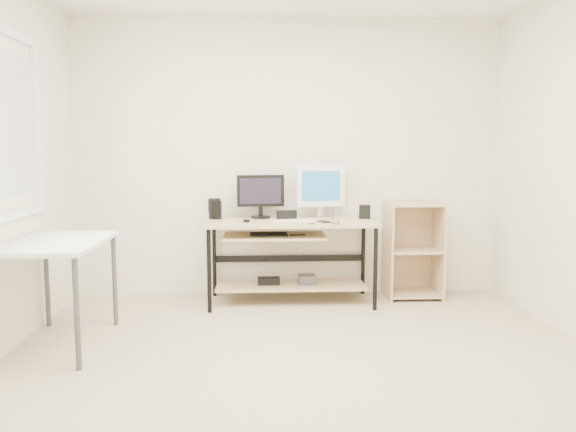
# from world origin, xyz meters

# --- Properties ---
(room) EXTENTS (4.01, 4.01, 2.62)m
(room) POSITION_xyz_m (-0.14, 0.04, 1.32)
(room) COLOR #BFAE92
(room) RESTS_ON ground
(desk) EXTENTS (1.50, 0.65, 0.75)m
(desk) POSITION_xyz_m (-0.03, 1.66, 0.54)
(desk) COLOR tan
(desk) RESTS_ON ground
(side_table) EXTENTS (0.60, 1.00, 0.75)m
(side_table) POSITION_xyz_m (-1.68, 0.60, 0.67)
(side_table) COLOR white
(side_table) RESTS_ON ground
(shelf_unit) EXTENTS (0.50, 0.40, 0.90)m
(shelf_unit) POSITION_xyz_m (1.15, 1.82, 0.45)
(shelf_unit) COLOR #D2B283
(shelf_unit) RESTS_ON ground
(black_monitor) EXTENTS (0.44, 0.18, 0.40)m
(black_monitor) POSITION_xyz_m (-0.27, 1.86, 0.98)
(black_monitor) COLOR black
(black_monitor) RESTS_ON desk
(white_imac) EXTENTS (0.46, 0.15, 0.49)m
(white_imac) POSITION_xyz_m (0.29, 1.86, 1.03)
(white_imac) COLOR silver
(white_imac) RESTS_ON desk
(keyboard) EXTENTS (0.38, 0.15, 0.01)m
(keyboard) POSITION_xyz_m (0.02, 1.63, 0.76)
(keyboard) COLOR white
(keyboard) RESTS_ON desk
(mouse) EXTENTS (0.08, 0.12, 0.04)m
(mouse) POSITION_xyz_m (0.17, 1.43, 0.77)
(mouse) COLOR #B4B4BA
(mouse) RESTS_ON desk
(center_speaker) EXTENTS (0.18, 0.11, 0.09)m
(center_speaker) POSITION_xyz_m (-0.04, 1.70, 0.79)
(center_speaker) COLOR black
(center_speaker) RESTS_ON desk
(speaker_left) EXTENTS (0.11, 0.11, 0.19)m
(speaker_left) POSITION_xyz_m (-0.69, 1.83, 0.85)
(speaker_left) COLOR black
(speaker_left) RESTS_ON desk
(speaker_right) EXTENTS (0.12, 0.12, 0.12)m
(speaker_right) POSITION_xyz_m (0.69, 1.78, 0.81)
(speaker_right) COLOR black
(speaker_right) RESTS_ON desk
(audio_controller) EXTENTS (0.09, 0.06, 0.17)m
(audio_controller) POSITION_xyz_m (-0.67, 1.80, 0.83)
(audio_controller) COLOR black
(audio_controller) RESTS_ON desk
(volume_puck) EXTENTS (0.06, 0.06, 0.02)m
(volume_puck) POSITION_xyz_m (-0.39, 1.56, 0.76)
(volume_puck) COLOR black
(volume_puck) RESTS_ON desk
(smartphone) EXTENTS (0.11, 0.15, 0.01)m
(smartphone) POSITION_xyz_m (0.28, 1.53, 0.76)
(smartphone) COLOR black
(smartphone) RESTS_ON desk
(coaster) EXTENTS (0.09, 0.09, 0.01)m
(coaster) POSITION_xyz_m (0.37, 1.38, 0.75)
(coaster) COLOR #A5804A
(coaster) RESTS_ON desk
(drinking_glass) EXTENTS (0.07, 0.07, 0.12)m
(drinking_glass) POSITION_xyz_m (0.37, 1.38, 0.82)
(drinking_glass) COLOR white
(drinking_glass) RESTS_ON coaster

